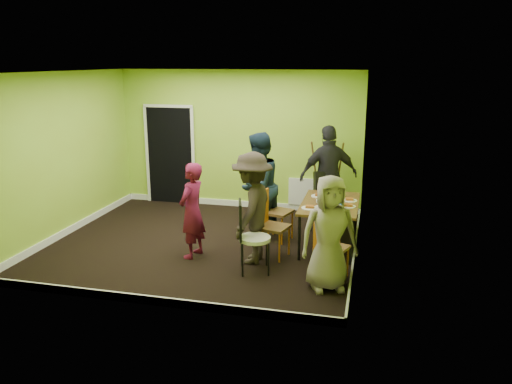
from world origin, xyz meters
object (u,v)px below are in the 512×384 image
chair_left_near (269,220)px  chair_back_end (326,188)px  blue_bottle (342,201)px  person_front_end (329,233)px  chair_left_far (273,205)px  chair_bentwood (250,233)px  orange_bottle (329,198)px  person_standing (192,211)px  person_left_near (252,208)px  thermos (328,196)px  dining_table (330,206)px  easel (326,182)px  person_back_end (329,176)px  chair_front_end (330,243)px  person_left_far (258,186)px

chair_left_near → chair_back_end: size_ratio=1.00×
chair_back_end → blue_bottle: bearing=82.4°
blue_bottle → person_front_end: (-0.06, -1.33, -0.07)m
chair_left_far → chair_bentwood: size_ratio=1.01×
orange_bottle → person_standing: (-1.98, -1.09, -0.04)m
blue_bottle → chair_left_far: bearing=161.4°
orange_bottle → person_left_near: (-1.03, -1.07, 0.06)m
chair_left_far → person_standing: (-1.05, -1.07, 0.15)m
chair_back_end → thermos: size_ratio=4.45×
dining_table → person_standing: person_standing is taller
person_standing → dining_table: bearing=125.2°
chair_back_end → person_left_near: person_left_near is taller
easel → dining_table: bearing=-81.9°
person_standing → person_back_end: (1.88, 2.07, 0.18)m
chair_left_far → chair_left_near: size_ratio=1.03×
blue_bottle → person_front_end: size_ratio=0.13×
person_left_near → person_back_end: 2.26m
easel → chair_left_far: bearing=-122.5°
thermos → person_front_end: (0.17, -1.51, -0.09)m
chair_bentwood → person_standing: person_standing is taller
easel → chair_back_end: bearing=-84.3°
chair_front_end → orange_bottle: chair_front_end is taller
easel → blue_bottle: easel is taller
chair_front_end → chair_back_end: bearing=116.3°
person_standing → person_front_end: bearing=83.9°
dining_table → orange_bottle: orange_bottle is taller
dining_table → chair_back_end: chair_back_end is taller
dining_table → person_left_far: (-1.24, 0.18, 0.21)m
easel → blue_bottle: bearing=-76.3°
dining_table → chair_back_end: 1.00m
chair_back_end → easel: bearing=-108.0°
thermos → person_front_end: 1.52m
orange_bottle → person_left_far: (-1.20, 0.02, 0.12)m
person_front_end → orange_bottle: bearing=74.9°
chair_back_end → person_back_end: (0.02, 0.17, 0.20)m
chair_left_near → orange_bottle: size_ratio=14.40×
chair_left_near → person_left_near: size_ratio=0.61×
person_back_end → person_front_end: (0.27, -2.72, -0.15)m
dining_table → chair_bentwood: 1.63m
person_standing → person_back_end: person_back_end is taller
chair_front_end → blue_bottle: 1.13m
chair_left_near → chair_front_end: chair_left_near is taller
dining_table → chair_front_end: size_ratio=1.53×
person_left_near → person_front_end: person_left_near is taller
chair_left_near → orange_bottle: bearing=147.0°
chair_front_end → chair_bentwood: (-1.14, 0.06, 0.03)m
chair_front_end → easel: 2.72m
chair_left_far → thermos: chair_left_far is taller
blue_bottle → person_left_far: person_left_far is taller
thermos → chair_left_near: bearing=-146.4°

